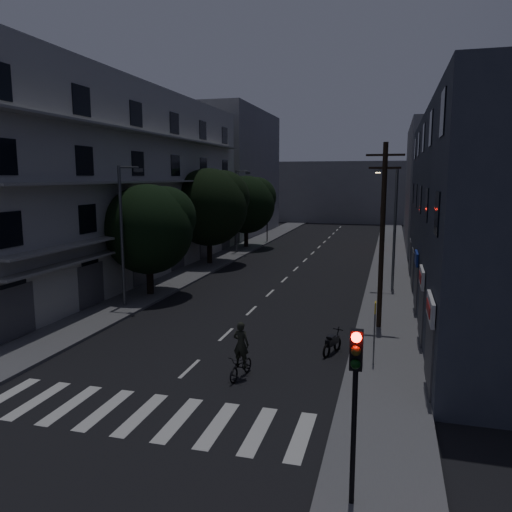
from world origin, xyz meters
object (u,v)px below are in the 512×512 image
Objects in this scene: motorcycle at (332,344)px; cyclist at (241,359)px; utility_pole at (382,232)px; bus_stop_sign at (375,321)px; traffic_signal_near at (355,381)px.

cyclist reaches higher than motorcycle.
utility_pole is 5.97m from bus_stop_sign.
motorcycle is (-1.84, -4.05, -4.44)m from utility_pole.
motorcycle is (-1.77, 1.13, -1.46)m from bus_stop_sign.
traffic_signal_near is at bearing -44.88° from cyclist.
bus_stop_sign reaches higher than cyclist.
motorcycle is at bearing 99.12° from traffic_signal_near.
cyclist is (-4.85, -7.59, -4.13)m from utility_pole.
bus_stop_sign is 1.55× the size of motorcycle.
motorcycle is (-1.63, 10.12, -2.67)m from traffic_signal_near.
traffic_signal_near reaches higher than bus_stop_sign.
traffic_signal_near is at bearing -61.86° from motorcycle.
utility_pole is at bearing 89.30° from bus_stop_sign.
utility_pole is (0.21, 14.17, 1.77)m from traffic_signal_near.
traffic_signal_near is 14.28m from utility_pole.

